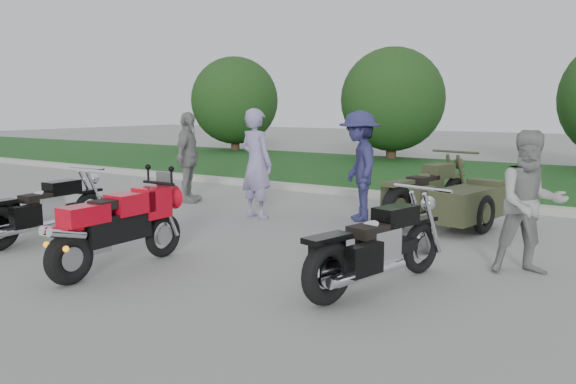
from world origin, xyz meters
The scene contains 13 objects.
ground centered at (0.00, 0.00, 0.00)m, with size 80.00×80.00×0.00m, color gray.
curb centered at (0.00, 6.00, 0.07)m, with size 60.00×0.30×0.15m, color #A8A69E.
grass_strip centered at (0.00, 10.15, 0.07)m, with size 60.00×8.00×0.14m, color #24581E.
tree_far_left centered at (-10.00, 13.50, 2.19)m, with size 3.60×3.60×4.00m.
tree_mid_left centered at (-3.00, 13.50, 2.19)m, with size 3.60×3.60×4.00m.
sportbike_red centered at (-0.53, -0.70, 0.56)m, with size 0.34×1.99×0.95m.
cruiser_left centered at (-2.67, -0.26, 0.43)m, with size 0.43×2.20×0.84m.
cruiser_right centered at (2.34, 0.32, 0.44)m, with size 0.70×2.21×0.87m.
cruiser_sidecar centered at (2.06, 3.84, 0.46)m, with size 1.53×2.54×0.98m.
person_stripe centered at (-1.05, 2.83, 0.96)m, with size 0.70×0.46×1.93m, color #887FAD.
person_grey centered at (3.61, 1.86, 0.84)m, with size 0.82×0.64×1.69m, color gray.
person_denim centered at (0.55, 3.64, 0.95)m, with size 1.22×0.70×1.89m, color navy.
person_back centered at (-3.20, 3.41, 0.93)m, with size 1.08×0.45×1.85m, color gray.
Camera 1 is at (4.76, -5.06, 1.96)m, focal length 35.00 mm.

